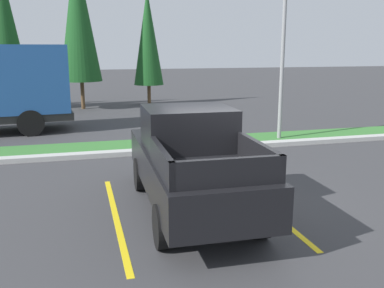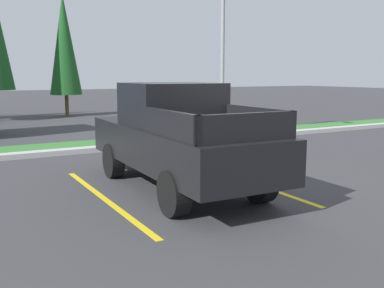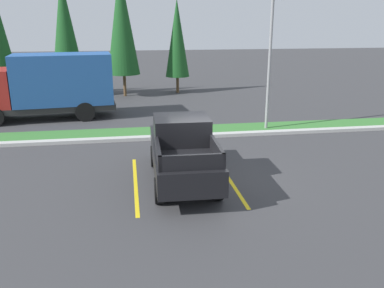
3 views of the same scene
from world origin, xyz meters
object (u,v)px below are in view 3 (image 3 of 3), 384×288
object	(u,v)px
pickup_truck_main	(182,150)
street_light	(271,54)
cypress_tree_left_inner	(65,26)
cargo_truck_distant	(51,84)
cypress_tree_center	(122,22)
cypress_tree_right_inner	(177,38)

from	to	relation	value
pickup_truck_main	street_light	world-z (taller)	street_light
pickup_truck_main	cypress_tree_left_inner	bearing A→B (deg)	108.77
pickup_truck_main	cypress_tree_left_inner	world-z (taller)	cypress_tree_left_inner
cargo_truck_distant	cypress_tree_center	bearing A→B (deg)	58.39
cypress_tree_left_inner	cypress_tree_center	world-z (taller)	cypress_tree_center
street_light	cypress_tree_left_inner	world-z (taller)	cypress_tree_left_inner
pickup_truck_main	cypress_tree_left_inner	distance (m)	17.92
pickup_truck_main	cypress_tree_left_inner	xyz separation A→B (m)	(-5.65, 16.62, 3.64)
street_light	pickup_truck_main	bearing A→B (deg)	-130.64
pickup_truck_main	cypress_tree_right_inner	distance (m)	17.15
street_light	cypress_tree_left_inner	size ratio (longest dim) A/B	0.77
cargo_truck_distant	street_light	world-z (taller)	street_light
street_light	cypress_tree_center	distance (m)	12.41
pickup_truck_main	cypress_tree_center	xyz separation A→B (m)	(-1.88, 16.00, 3.93)
pickup_truck_main	cypress_tree_right_inner	world-z (taller)	cypress_tree_right_inner
cypress_tree_left_inner	cypress_tree_center	xyz separation A→B (m)	(3.77, -0.62, 0.29)
cypress_tree_center	cypress_tree_right_inner	bearing A→B (deg)	12.07
cargo_truck_distant	street_light	xyz separation A→B (m)	(10.57, -4.13, 1.74)
pickup_truck_main	cypress_tree_right_inner	size ratio (longest dim) A/B	0.81
cypress_tree_right_inner	cypress_tree_center	bearing A→B (deg)	-167.93
cargo_truck_distant	cypress_tree_right_inner	world-z (taller)	cypress_tree_right_inner
cypress_tree_left_inner	cypress_tree_center	distance (m)	3.83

